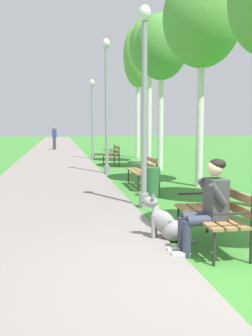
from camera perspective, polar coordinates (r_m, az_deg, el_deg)
name	(u,v)px	position (r m, az deg, el deg)	size (l,w,h in m)	color
ground_plane	(220,278)	(4.46, 13.91, -15.80)	(120.00, 120.00, 0.00)	#3D8433
paved_path	(56,149)	(27.82, -10.50, 2.83)	(3.45, 60.00, 0.04)	gray
park_bench_near	(215,211)	(5.38, 13.23, -6.25)	(0.55, 1.50, 0.85)	olive
park_bench_mid	(144,169)	(10.27, 2.70, -0.14)	(0.55, 1.50, 0.85)	olive
park_bench_far	(112,154)	(16.01, -2.07, 2.19)	(0.55, 1.50, 0.85)	olive
person_seated_on_near_bench	(208,203)	(5.05, 12.21, -5.10)	(0.74, 0.49, 1.25)	#33384C
dog_grey	(166,223)	(5.60, 6.05, -8.29)	(0.77, 0.49, 0.71)	gray
lamp_post_near	(144,105)	(7.67, 2.76, 9.40)	(0.24, 0.24, 4.02)	gray
lamp_post_mid	(107,105)	(13.13, -2.94, 9.41)	(0.24, 0.24, 4.60)	gray
lamp_post_far	(92,118)	(19.04, -5.07, 7.44)	(0.24, 0.24, 3.95)	gray
birch_tree_third	(202,19)	(10.98, 11.39, 21.07)	(2.11, 1.95, 5.82)	silver
birch_tree_fourth	(161,48)	(14.68, 5.33, 17.51)	(1.94, 1.74, 5.78)	silver
birch_tree_fifth	(150,47)	(17.24, 3.56, 17.68)	(1.78, 1.71, 6.40)	silver
birch_tree_sixth	(138,58)	(20.34, 1.81, 16.26)	(1.52, 1.38, 6.85)	silver
litter_bin	(153,182)	(8.94, 4.02, -2.16)	(0.36, 0.36, 0.70)	#2D6638
pedestrian_distant	(54,138)	(26.89, -10.73, 4.46)	(0.32, 0.22, 1.65)	#383842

